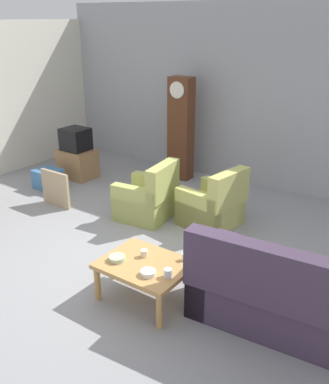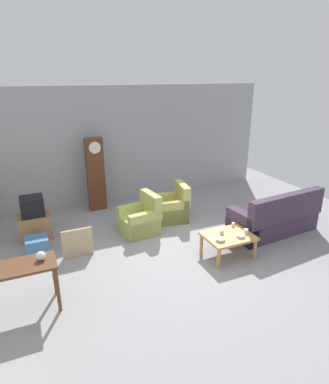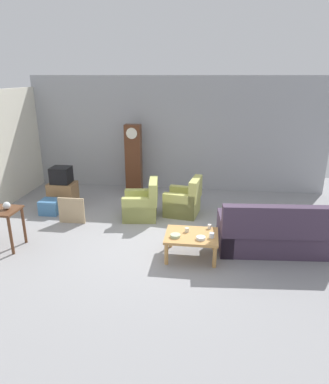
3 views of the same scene
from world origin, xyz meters
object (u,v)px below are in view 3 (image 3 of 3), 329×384
Objects in this scene: tv_stand_cabinet at (63,193)px; cup_cream_tall at (187,230)px; storage_box_blue at (50,207)px; bowl_shallow_green at (175,236)px; armchair_olive_near at (142,205)px; grandfather_clock at (134,159)px; tv_crt at (61,175)px; coffee_table_wood at (192,238)px; armchair_olive_far at (184,202)px; glass_dome_cloche at (7,206)px; cup_white_porcelain at (210,227)px; cup_blue_rimmed at (212,235)px; framed_picture_leaning at (72,211)px; couch_floral at (275,235)px; bowl_white_stacked at (201,238)px.

cup_cream_tall is (3.40, -2.28, 0.21)m from tv_stand_cabinet.
storage_box_blue is 2.42× the size of bowl_shallow_green.
grandfather_clock reaches higher than armchair_olive_near.
tv_crt is 2.61× the size of bowl_shallow_green.
storage_box_blue is (-0.02, -0.73, -0.10)m from tv_stand_cabinet.
coffee_table_wood is 11.64× the size of cup_cream_tall.
armchair_olive_far is 3.88m from glass_dome_cloche.
armchair_olive_far is at bearing -6.20° from tv_crt.
coffee_table_wood is at bearing -53.47° from armchair_olive_near.
tv_stand_cabinet is at bearing 146.17° from cup_cream_tall.
armchair_olive_near is at bearing -17.21° from tv_crt.
cup_white_porcelain is 0.86× the size of cup_blue_rimmed.
armchair_olive_near is 2.91m from glass_dome_cloche.
storage_box_blue is (-3.51, 1.65, -0.21)m from coffee_table_wood.
framed_picture_leaning is at bearing -59.06° from tv_crt.
tv_crt reaches higher than bowl_shallow_green.
armchair_olive_near reaches higher than coffee_table_wood.
storage_box_blue is 5.38× the size of cup_cream_tall.
tv_crt is 0.94m from storage_box_blue.
tv_stand_cabinet is at bearing 158.55° from couch_floral.
armchair_olive_far is at bearing 109.36° from cup_white_porcelain.
couch_floral is 27.19× the size of cup_white_porcelain.
coffee_table_wood is at bearing -62.43° from grandfather_clock.
cup_blue_rimmed reaches higher than coffee_table_wood.
cup_white_porcelain is (0.61, -1.73, 0.18)m from armchair_olive_far.
grandfather_clock reaches higher than glass_dome_cloche.
tv_stand_cabinet reaches higher than cup_white_porcelain.
cup_cream_tall is (2.68, -1.08, 0.19)m from framed_picture_leaning.
armchair_olive_near is 2.02m from grandfather_clock.
tv_stand_cabinet is at bearing 120.94° from framed_picture_leaning.
coffee_table_wood reaches higher than storage_box_blue.
cup_blue_rimmed is at bearing -158.12° from couch_floral.
couch_floral reaches higher than cup_white_porcelain.
grandfather_clock is 13.58× the size of glass_dome_cloche.
framed_picture_leaning is 3.25m from bowl_white_stacked.
storage_box_blue is 2.67× the size of bowl_white_stacked.
framed_picture_leaning is at bearing 164.13° from cup_white_porcelain.
framed_picture_leaning reaches higher than coffee_table_wood.
couch_floral is 1.29m from cup_blue_rimmed.
tv_stand_cabinet is (-3.49, 2.38, -0.11)m from coffee_table_wood.
grandfather_clock is 4.03× the size of tv_crt.
armchair_olive_far is 1.35× the size of tv_stand_cabinet.
bowl_shallow_green is at bearing -27.90° from framed_picture_leaning.
grandfather_clock is at bearing 137.44° from couch_floral.
tv_crt is (-5.05, 1.98, 0.41)m from couch_floral.
bowl_white_stacked is (-0.19, -0.09, -0.02)m from cup_blue_rimmed.
coffee_table_wood is 0.17m from cup_cream_tall.
glass_dome_cloche is at bearing -146.79° from armchair_olive_far.
cup_white_porcelain is (0.32, 0.30, 0.10)m from coffee_table_wood.
bowl_white_stacked reaches higher than storage_box_blue.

